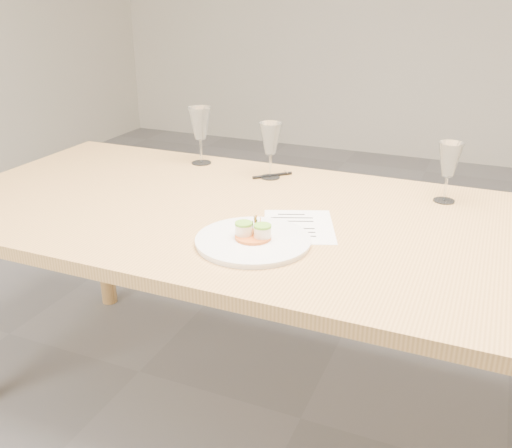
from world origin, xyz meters
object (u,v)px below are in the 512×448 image
at_px(dining_table, 307,240).
at_px(dinner_plate, 253,240).
at_px(recipe_sheet, 298,226).
at_px(ballpoint_pen, 272,175).
at_px(wine_glass_0, 200,124).
at_px(wine_glass_1, 270,140).
at_px(wine_glass_2, 449,161).

bearing_deg(dining_table, dinner_plate, -110.77).
xyz_separation_m(dining_table, recipe_sheet, (-0.01, -0.06, 0.07)).
relative_size(dinner_plate, recipe_sheet, 1.01).
relative_size(dinner_plate, ballpoint_pen, 2.68).
xyz_separation_m(dinner_plate, ballpoint_pen, (-0.17, 0.56, -0.01)).
bearing_deg(recipe_sheet, wine_glass_0, 119.31).
xyz_separation_m(dinner_plate, wine_glass_1, (-0.17, 0.55, 0.13)).
bearing_deg(dinner_plate, wine_glass_0, 128.44).
distance_m(dinner_plate, wine_glass_0, 0.80).
height_order(recipe_sheet, wine_glass_0, wine_glass_0).
distance_m(wine_glass_0, wine_glass_1, 0.32).
height_order(ballpoint_pen, wine_glass_1, wine_glass_1).
xyz_separation_m(wine_glass_0, wine_glass_2, (0.92, -0.07, -0.02)).
relative_size(recipe_sheet, wine_glass_2, 1.59).
bearing_deg(ballpoint_pen, recipe_sheet, -104.57).
height_order(ballpoint_pen, wine_glass_2, wine_glass_2).
relative_size(recipe_sheet, wine_glass_1, 1.53).
bearing_deg(wine_glass_0, dinner_plate, -51.56).
xyz_separation_m(dining_table, wine_glass_1, (-0.25, 0.33, 0.21)).
xyz_separation_m(ballpoint_pen, wine_glass_1, (-0.00, -0.01, 0.14)).
relative_size(dining_table, wine_glass_2, 12.36).
distance_m(dinner_plate, wine_glass_2, 0.71).
distance_m(recipe_sheet, wine_glass_0, 0.74).
bearing_deg(dinner_plate, ballpoint_pen, 106.51).
bearing_deg(wine_glass_1, wine_glass_2, -0.59).
height_order(dining_table, recipe_sheet, recipe_sheet).
xyz_separation_m(dining_table, dinner_plate, (-0.08, -0.22, 0.08)).
height_order(dining_table, wine_glass_2, wine_glass_2).
distance_m(dining_table, wine_glass_1, 0.47).
distance_m(dinner_plate, ballpoint_pen, 0.59).
xyz_separation_m(dinner_plate, wine_glass_0, (-0.49, 0.61, 0.14)).
xyz_separation_m(recipe_sheet, ballpoint_pen, (-0.24, 0.40, 0.00)).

